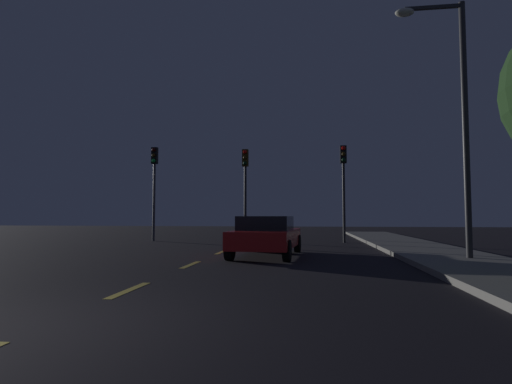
{
  "coord_description": "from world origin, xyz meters",
  "views": [
    {
      "loc": [
        3.25,
        -4.35,
        1.35
      ],
      "look_at": [
        0.84,
        13.78,
        2.45
      ],
      "focal_mm": 27.97,
      "sensor_mm": 36.0,
      "label": 1
    }
  ],
  "objects_px": {
    "traffic_signal_left": "(154,175)",
    "car_stopped_ahead": "(267,235)",
    "traffic_signal_right": "(344,174)",
    "street_lamp_right": "(454,105)",
    "traffic_signal_center": "(245,177)"
  },
  "relations": [
    {
      "from": "traffic_signal_left",
      "to": "car_stopped_ahead",
      "type": "distance_m",
      "value": 10.37
    },
    {
      "from": "traffic_signal_right",
      "to": "street_lamp_right",
      "type": "height_order",
      "value": "street_lamp_right"
    },
    {
      "from": "traffic_signal_center",
      "to": "traffic_signal_right",
      "type": "relative_size",
      "value": 0.98
    },
    {
      "from": "car_stopped_ahead",
      "to": "traffic_signal_center",
      "type": "bearing_deg",
      "value": 104.74
    },
    {
      "from": "traffic_signal_center",
      "to": "car_stopped_ahead",
      "type": "height_order",
      "value": "traffic_signal_center"
    },
    {
      "from": "traffic_signal_center",
      "to": "car_stopped_ahead",
      "type": "relative_size",
      "value": 1.1
    },
    {
      "from": "traffic_signal_center",
      "to": "car_stopped_ahead",
      "type": "distance_m",
      "value": 7.93
    },
    {
      "from": "street_lamp_right",
      "to": "traffic_signal_center",
      "type": "bearing_deg",
      "value": 132.01
    },
    {
      "from": "traffic_signal_left",
      "to": "traffic_signal_right",
      "type": "bearing_deg",
      "value": -0.0
    },
    {
      "from": "traffic_signal_left",
      "to": "car_stopped_ahead",
      "type": "height_order",
      "value": "traffic_signal_left"
    },
    {
      "from": "traffic_signal_center",
      "to": "traffic_signal_left",
      "type": "bearing_deg",
      "value": 179.99
    },
    {
      "from": "traffic_signal_left",
      "to": "traffic_signal_right",
      "type": "relative_size",
      "value": 1.03
    },
    {
      "from": "traffic_signal_center",
      "to": "traffic_signal_right",
      "type": "bearing_deg",
      "value": 0.0
    },
    {
      "from": "traffic_signal_left",
      "to": "street_lamp_right",
      "type": "relative_size",
      "value": 0.66
    },
    {
      "from": "traffic_signal_left",
      "to": "traffic_signal_right",
      "type": "xyz_separation_m",
      "value": [
        10.07,
        -0.0,
        -0.09
      ]
    }
  ]
}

